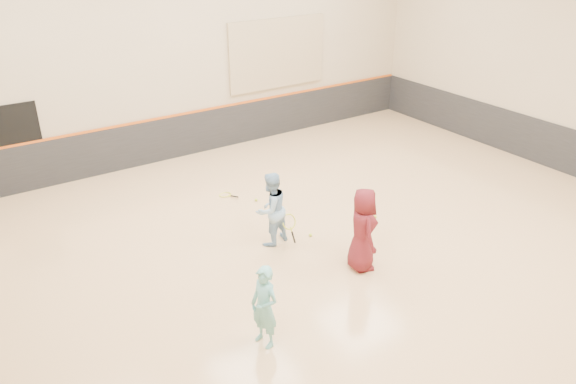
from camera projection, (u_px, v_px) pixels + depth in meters
room at (322, 208)px, 11.23m from camera, size 15.04×12.04×6.22m
wainscot_back at (194, 133)px, 15.78m from camera, size 14.90×0.04×1.20m
wainscot_right at (544, 143)px, 15.06m from camera, size 0.04×11.90×1.20m
accent_stripe at (193, 112)px, 15.50m from camera, size 14.90×0.03×0.06m
acoustic_panel at (277, 53)px, 16.34m from camera, size 3.20×0.08×2.00m
doorway at (19, 149)px, 13.31m from camera, size 1.10×0.05×2.20m
girl at (264, 307)px, 8.53m from camera, size 0.44×0.57×1.39m
instructor at (271, 209)px, 11.25m from camera, size 0.87×0.74×1.55m
young_man at (363, 229)px, 10.42m from camera, size 0.77×0.93×1.64m
held_racket at (289, 222)px, 11.42m from camera, size 0.35×0.35×0.70m
spare_racket at (225, 193)px, 13.55m from camera, size 0.67×0.67×0.12m
ball_under_racket at (310, 235)px, 11.79m from camera, size 0.07×0.07×0.07m
ball_in_hand at (375, 217)px, 10.38m from camera, size 0.07×0.07×0.07m
ball_beside_spare at (256, 200)px, 13.27m from camera, size 0.07×0.07×0.07m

